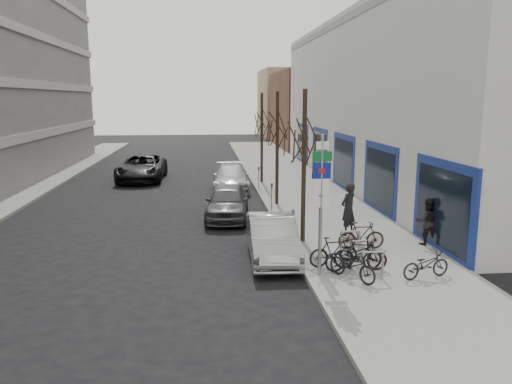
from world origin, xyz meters
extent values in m
plane|color=black|center=(0.00, 0.00, 0.00)|extent=(120.00, 120.00, 0.00)
cube|color=slate|center=(4.50, 10.00, 0.07)|extent=(5.00, 70.00, 0.15)
cube|color=#B7B7B2|center=(17.00, 16.00, 5.00)|extent=(20.00, 32.00, 10.00)
cube|color=brown|center=(13.00, 40.00, 4.00)|extent=(12.00, 14.00, 8.00)
cube|color=#937A5B|center=(13.50, 55.00, 4.50)|extent=(13.00, 12.00, 9.00)
cylinder|color=gray|center=(2.40, 0.00, 2.10)|extent=(0.10, 0.10, 4.20)
cube|color=white|center=(2.40, -0.03, 3.90)|extent=(0.35, 0.03, 0.22)
cube|color=#0C5926|center=(2.40, -0.03, 3.60)|extent=(0.55, 0.03, 0.28)
cube|color=navy|center=(2.40, -0.03, 3.20)|extent=(0.50, 0.03, 0.45)
cube|color=maroon|center=(2.40, -0.04, 3.20)|extent=(0.18, 0.02, 0.14)
cube|color=white|center=(2.40, -0.03, 2.75)|extent=(0.45, 0.03, 0.45)
cube|color=white|center=(2.40, -0.03, 2.30)|extent=(0.55, 0.03, 0.28)
cylinder|color=gray|center=(3.50, -0.50, 0.55)|extent=(0.06, 0.06, 0.80)
cylinder|color=gray|center=(4.10, -0.50, 0.55)|extent=(0.06, 0.06, 0.80)
cylinder|color=gray|center=(3.80, -0.50, 0.95)|extent=(0.60, 0.06, 0.06)
cylinder|color=gray|center=(3.50, 0.60, 0.55)|extent=(0.06, 0.06, 0.80)
cylinder|color=gray|center=(4.10, 0.60, 0.55)|extent=(0.06, 0.06, 0.80)
cylinder|color=gray|center=(3.80, 0.60, 0.95)|extent=(0.60, 0.06, 0.06)
cylinder|color=gray|center=(3.50, 1.70, 0.55)|extent=(0.06, 0.06, 0.80)
cylinder|color=gray|center=(4.10, 1.70, 0.55)|extent=(0.06, 0.06, 0.80)
cylinder|color=gray|center=(3.80, 1.70, 0.95)|extent=(0.60, 0.06, 0.06)
cylinder|color=black|center=(2.60, 3.50, 2.75)|extent=(0.16, 0.16, 5.50)
cylinder|color=black|center=(2.60, 10.00, 2.75)|extent=(0.16, 0.16, 5.50)
cylinder|color=black|center=(2.60, 16.50, 2.75)|extent=(0.16, 0.16, 5.50)
cylinder|color=gray|center=(2.15, 3.00, 0.70)|extent=(0.05, 0.05, 1.10)
cube|color=#3F3F44|center=(2.15, 3.00, 1.33)|extent=(0.10, 0.08, 0.18)
cylinder|color=gray|center=(2.15, 8.50, 0.70)|extent=(0.05, 0.05, 1.10)
cube|color=#3F3F44|center=(2.15, 8.50, 1.33)|extent=(0.10, 0.08, 0.18)
cylinder|color=gray|center=(2.15, 14.00, 0.70)|extent=(0.05, 0.05, 1.10)
cube|color=#3F3F44|center=(2.15, 14.00, 1.33)|extent=(0.10, 0.08, 0.18)
imported|color=black|center=(3.24, -0.46, 0.65)|extent=(1.31, 1.64, 1.00)
imported|color=black|center=(3.72, 0.34, 0.63)|extent=(1.65, 0.82, 0.96)
imported|color=black|center=(3.49, 0.26, 0.69)|extent=(1.83, 0.72, 1.09)
imported|color=black|center=(3.00, 0.69, 0.63)|extent=(1.63, 0.70, 0.96)
imported|color=black|center=(5.35, -0.55, 0.62)|extent=(1.59, 0.83, 0.93)
imported|color=black|center=(4.38, 2.33, 0.63)|extent=(1.60, 0.51, 0.97)
imported|color=#A2A3A7|center=(1.30, 2.05, 0.70)|extent=(1.62, 4.32, 1.41)
imported|color=#434348|center=(0.11, 7.76, 0.75)|extent=(2.20, 4.55, 1.50)
imported|color=#9C9DA1|center=(0.64, 14.57, 0.72)|extent=(2.23, 5.02, 1.43)
imported|color=black|center=(-4.87, 18.77, 0.83)|extent=(2.89, 6.02, 1.66)
imported|color=black|center=(4.43, 4.15, 1.13)|extent=(0.85, 0.82, 1.97)
imported|color=black|center=(6.80, 2.65, 0.99)|extent=(0.67, 0.50, 1.68)
camera|label=1|loc=(-0.81, -13.48, 5.17)|focal=35.00mm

